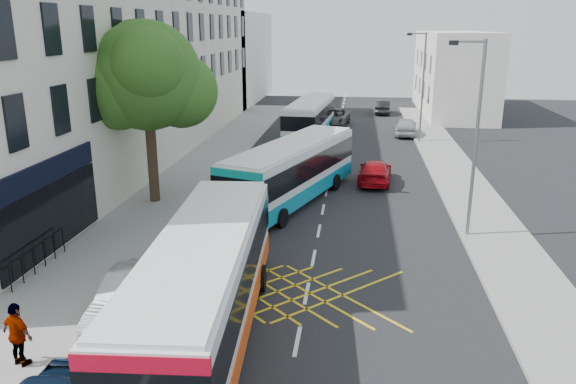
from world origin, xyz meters
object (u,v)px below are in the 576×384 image
(distant_car_dark, at_px, (383,107))
(pedestrian_far, at_px, (18,335))
(lamp_near, at_px, (474,130))
(bus_far, at_px, (310,118))
(lamp_far, at_px, (422,82))
(distant_car_silver, at_px, (406,126))
(bus_mid, at_px, (292,171))
(parked_car_silver, at_px, (131,296))
(red_hatchback, at_px, (375,172))
(street_tree, at_px, (146,77))
(distant_car_grey, at_px, (333,118))
(bus_near, at_px, (204,285))

(distant_car_dark, xyz_separation_m, pedestrian_far, (-11.08, -45.67, 0.36))
(lamp_near, distance_m, distant_car_dark, 34.73)
(lamp_near, xyz_separation_m, bus_far, (-8.36, 21.05, -3.04))
(lamp_far, relative_size, distant_car_silver, 1.85)
(bus_mid, xyz_separation_m, distant_car_dark, (5.76, 30.37, -0.93))
(bus_far, bearing_deg, bus_mid, -83.39)
(lamp_near, xyz_separation_m, distant_car_dark, (-2.11, 34.44, -3.94))
(distant_car_silver, bearing_deg, parked_car_silver, 75.15)
(parked_car_silver, distance_m, distant_car_dark, 43.66)
(red_hatchback, xyz_separation_m, distant_car_silver, (2.87, 14.68, 0.09))
(street_tree, relative_size, distant_car_grey, 1.61)
(bus_mid, distance_m, distant_car_grey, 22.58)
(lamp_far, relative_size, bus_far, 0.74)
(distant_car_grey, relative_size, distant_car_dark, 1.33)
(distant_car_dark, bearing_deg, lamp_near, 96.14)
(bus_near, relative_size, pedestrian_far, 6.46)
(bus_far, distance_m, distant_car_grey, 5.84)
(lamp_far, height_order, bus_mid, lamp_far)
(bus_near, xyz_separation_m, distant_car_dark, (6.70, 43.57, -0.99))
(lamp_near, relative_size, red_hatchback, 1.80)
(bus_near, distance_m, distant_car_silver, 33.10)
(bus_far, bearing_deg, distant_car_silver, 18.79)
(parked_car_silver, relative_size, red_hatchback, 0.98)
(lamp_far, bearing_deg, lamp_near, -90.00)
(lamp_near, height_order, distant_car_dark, lamp_near)
(bus_mid, bearing_deg, lamp_near, -8.37)
(street_tree, bearing_deg, red_hatchback, 25.40)
(lamp_near, distance_m, parked_car_silver, 14.58)
(bus_far, distance_m, red_hatchback, 13.70)
(distant_car_dark, bearing_deg, distant_car_silver, 99.65)
(distant_car_grey, bearing_deg, lamp_far, -38.67)
(distant_car_grey, bearing_deg, parked_car_silver, -91.87)
(lamp_near, xyz_separation_m, pedestrian_far, (-13.20, -11.23, -3.59))
(lamp_far, height_order, distant_car_dark, lamp_far)
(street_tree, height_order, distant_car_silver, street_tree)
(parked_car_silver, relative_size, distant_car_grey, 0.80)
(bus_mid, bearing_deg, lamp_far, 82.68)
(bus_near, distance_m, parked_car_silver, 2.89)
(red_hatchback, bearing_deg, street_tree, 29.52)
(bus_mid, distance_m, pedestrian_far, 16.21)
(bus_near, xyz_separation_m, bus_far, (0.46, 30.19, -0.09))
(red_hatchback, xyz_separation_m, distant_car_grey, (-3.18, 18.35, 0.11))
(bus_mid, height_order, distant_car_dark, bus_mid)
(lamp_near, height_order, parked_car_silver, lamp_near)
(lamp_far, bearing_deg, street_tree, -130.81)
(pedestrian_far, bearing_deg, parked_car_silver, -100.12)
(red_hatchback, bearing_deg, bus_near, 77.32)
(distant_car_grey, bearing_deg, distant_car_silver, -25.49)
(distant_car_grey, bearing_deg, bus_far, -100.41)
(distant_car_grey, bearing_deg, red_hatchback, -74.43)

